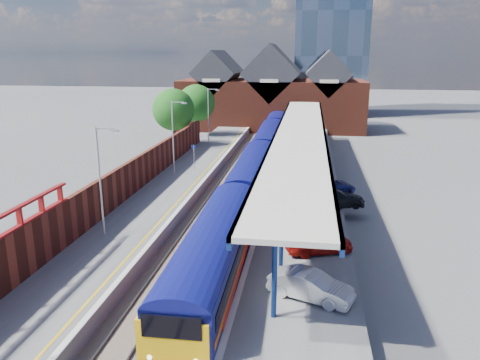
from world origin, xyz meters
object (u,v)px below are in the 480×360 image
object	(u,v)px
platform_sign	(194,153)
parked_car_blue	(328,186)
lamp_post_b	(102,175)
parked_car_red	(319,242)
train	(262,154)
parked_car_dark	(333,198)
lamp_post_c	(174,133)
parked_car_silver	(311,286)
lamp_post_d	(209,112)

from	to	relation	value
platform_sign	parked_car_blue	size ratio (longest dim) A/B	0.55
lamp_post_b	parked_car_red	size ratio (longest dim) A/B	1.79
train	parked_car_dark	xyz separation A→B (m)	(6.79, -12.89, -0.43)
lamp_post_b	parked_car_dark	xyz separation A→B (m)	(14.65, 8.11, -3.30)
lamp_post_c	parked_car_blue	size ratio (longest dim) A/B	1.53
parked_car_red	parked_car_dark	xyz separation A→B (m)	(1.22, 8.83, 0.03)
platform_sign	parked_car_silver	bearing A→B (deg)	-64.35
parked_car_dark	lamp_post_d	bearing A→B (deg)	18.64
platform_sign	parked_car_blue	bearing A→B (deg)	-26.77
lamp_post_d	parked_car_dark	size ratio (longest dim) A/B	1.46
lamp_post_b	parked_car_silver	xyz separation A→B (m)	(12.97, -6.16, -3.33)
parked_car_blue	lamp_post_d	bearing A→B (deg)	15.74
lamp_post_d	parked_car_silver	world-z (taller)	lamp_post_d
platform_sign	parked_car_red	bearing A→B (deg)	-57.19
platform_sign	parked_car_red	world-z (taller)	platform_sign
parked_car_red	parked_car_silver	xyz separation A→B (m)	(-0.47, -5.44, 0.00)
parked_car_red	parked_car_blue	distance (m)	12.20
parked_car_red	lamp_post_d	bearing A→B (deg)	2.81
lamp_post_d	parked_car_red	world-z (taller)	lamp_post_d
parked_car_dark	parked_car_blue	xyz separation A→B (m)	(-0.28, 3.32, -0.06)
lamp_post_c	platform_sign	size ratio (longest dim) A/B	2.80
parked_car_red	parked_car_blue	world-z (taller)	parked_car_red
parked_car_blue	lamp_post_c	bearing A→B (deg)	53.18
lamp_post_c	lamp_post_d	world-z (taller)	same
platform_sign	train	bearing A→B (deg)	24.84
train	parked_car_dark	size ratio (longest dim) A/B	13.76
parked_car_silver	lamp_post_d	bearing A→B (deg)	40.55
platform_sign	parked_car_red	size ratio (longest dim) A/B	0.64
train	lamp_post_b	distance (m)	22.61
train	lamp_post_c	world-z (taller)	lamp_post_c
platform_sign	parked_car_dark	xyz separation A→B (m)	(13.29, -9.89, -1.00)
platform_sign	parked_car_dark	bearing A→B (deg)	-36.66
lamp_post_c	parked_car_red	distance (m)	21.71
lamp_post_c	platform_sign	world-z (taller)	lamp_post_c
lamp_post_b	parked_car_silver	distance (m)	14.74
parked_car_silver	platform_sign	bearing A→B (deg)	47.44
parked_car_silver	parked_car_blue	distance (m)	17.66
lamp_post_d	parked_car_red	size ratio (longest dim) A/B	1.79
parked_car_blue	parked_car_silver	bearing A→B (deg)	156.22
lamp_post_c	parked_car_silver	xyz separation A→B (m)	(12.97, -22.16, -3.33)
lamp_post_b	lamp_post_c	world-z (taller)	same
lamp_post_b	parked_car_blue	world-z (taller)	lamp_post_b
lamp_post_b	parked_car_dark	distance (m)	17.07
parked_car_red	parked_car_dark	size ratio (longest dim) A/B	0.82
train	lamp_post_d	xyz separation A→B (m)	(-7.86, 10.99, 2.87)
lamp_post_c	parked_car_silver	distance (m)	25.89
train	parked_car_dark	distance (m)	14.58
train	platform_sign	world-z (taller)	platform_sign
parked_car_dark	parked_car_blue	distance (m)	3.34
lamp_post_c	parked_car_dark	bearing A→B (deg)	-28.30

